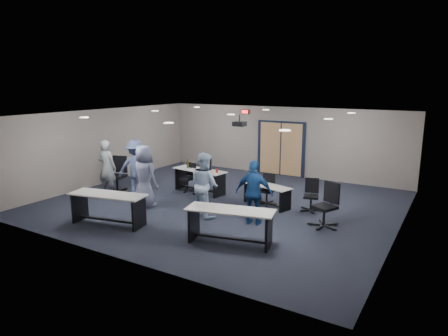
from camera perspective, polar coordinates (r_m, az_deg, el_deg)
The scene contains 25 objects.
floor at distance 12.30m, azimuth -0.22°, elevation -5.00°, with size 10.00×10.00×0.00m, color black.
back_wall at distance 15.94m, azimuth 8.19°, elevation 3.81°, with size 10.00×0.04×2.70m, color gray.
front_wall at distance 8.55m, azimuth -16.07°, elevation -3.78°, with size 10.00×0.04×2.70m, color gray.
left_wall at distance 15.14m, azimuth -16.66°, elevation 2.98°, with size 0.04×9.00×2.70m, color gray.
right_wall at distance 10.37m, azimuth 24.15°, elevation -1.62°, with size 0.04×9.00×2.70m, color gray.
ceiling at distance 11.79m, azimuth -0.23°, elevation 7.64°, with size 10.00×9.00×0.04m, color white.
double_door at distance 15.95m, azimuth 8.11°, elevation 2.72°, with size 2.00×0.07×2.20m.
exit_sign at distance 16.46m, azimuth 3.05°, elevation 8.02°, with size 0.32×0.07×0.18m.
ceiling_projector at distance 12.10m, azimuth 2.22°, elevation 6.34°, with size 0.35×0.32×0.37m.
ceiling_can_lights at distance 12.01m, azimuth 0.39°, elevation 7.57°, with size 6.24×5.74×0.02m, color silver, non-canonical shape.
table_front_left at distance 10.77m, azimuth -16.21°, elevation -4.90°, with size 2.12×1.08×0.82m.
table_front_right at distance 9.15m, azimuth 0.90°, elevation -7.45°, with size 2.12×1.12×0.82m.
table_back_left at distance 13.37m, azimuth -3.50°, elevation -1.22°, with size 1.99×0.88×1.07m.
table_back_right at distance 11.97m, azimuth 6.15°, elevation -3.37°, with size 1.67×0.98×0.64m.
chair_back_a at distance 13.58m, azimuth -5.22°, elevation -1.32°, with size 0.60×0.60×0.95m, color black, non-canonical shape.
chair_back_b at distance 13.30m, azimuth -3.34°, elevation -1.10°, with size 0.74×0.74×1.17m, color black, non-canonical shape.
chair_back_c at distance 12.12m, azimuth 6.14°, elevation -3.09°, with size 0.58×0.58×0.92m, color black, non-canonical shape.
chair_back_d at distance 11.69m, azimuth 12.35°, elevation -3.82°, with size 0.59×0.59×0.93m, color black, non-canonical shape.
chair_loose_left at distance 13.78m, azimuth -15.07°, elevation -0.95°, with size 0.76×0.76×1.21m, color black, non-canonical shape.
chair_loose_right at distance 10.47m, azimuth 14.17°, elevation -5.18°, with size 0.72×0.72×1.15m, color black, non-canonical shape.
person_gray at distance 13.47m, azimuth -16.38°, elevation 0.03°, with size 0.67×0.44×1.83m, color gray.
person_plaid at distance 11.99m, azimuth -11.29°, elevation -1.16°, with size 0.89×0.58×1.83m, color slate.
person_lightblue at distance 10.92m, azimuth -2.80°, elevation -2.38°, with size 0.87×0.67×1.78m, color #B0CAE9.
person_navy at distance 10.31m, azimuth 4.32°, elevation -3.54°, with size 0.99×0.41×1.69m, color navy.
person_back at distance 13.26m, azimuth -12.45°, elevation 0.06°, with size 1.18×0.68×1.83m, color #43527A.
Camera 1 is at (6.09, -10.06, 3.63)m, focal length 32.00 mm.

